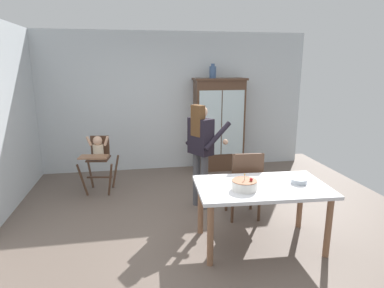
{
  "coord_description": "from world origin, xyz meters",
  "views": [
    {
      "loc": [
        -0.81,
        -3.86,
        2.08
      ],
      "look_at": [
        0.0,
        0.7,
        0.95
      ],
      "focal_mm": 30.59,
      "sensor_mm": 36.0,
      "label": 1
    }
  ],
  "objects_px": {
    "adult_person": "(201,144)",
    "china_cabinet": "(219,124)",
    "ceramic_vase": "(213,72)",
    "dining_table": "(261,193)",
    "serving_bowl": "(299,181)",
    "high_chair_with_toddler": "(98,154)",
    "birthday_cake": "(244,185)",
    "dining_chair_far_side": "(245,181)"
  },
  "relations": [
    {
      "from": "adult_person",
      "to": "china_cabinet",
      "type": "bearing_deg",
      "value": -52.3
    },
    {
      "from": "ceramic_vase",
      "to": "dining_table",
      "type": "bearing_deg",
      "value": -92.27
    },
    {
      "from": "ceramic_vase",
      "to": "dining_table",
      "type": "height_order",
      "value": "ceramic_vase"
    },
    {
      "from": "serving_bowl",
      "to": "adult_person",
      "type": "bearing_deg",
      "value": 127.75
    },
    {
      "from": "china_cabinet",
      "to": "serving_bowl",
      "type": "distance_m",
      "value": 2.94
    },
    {
      "from": "dining_table",
      "to": "serving_bowl",
      "type": "xyz_separation_m",
      "value": [
        0.45,
        -0.02,
        0.12
      ]
    },
    {
      "from": "high_chair_with_toddler",
      "to": "birthday_cake",
      "type": "distance_m",
      "value": 2.78
    },
    {
      "from": "china_cabinet",
      "to": "high_chair_with_toddler",
      "type": "xyz_separation_m",
      "value": [
        -2.26,
        -0.87,
        -0.26
      ]
    },
    {
      "from": "china_cabinet",
      "to": "ceramic_vase",
      "type": "relative_size",
      "value": 6.76
    },
    {
      "from": "dining_table",
      "to": "dining_chair_far_side",
      "type": "relative_size",
      "value": 1.59
    },
    {
      "from": "high_chair_with_toddler",
      "to": "serving_bowl",
      "type": "height_order",
      "value": "high_chair_with_toddler"
    },
    {
      "from": "ceramic_vase",
      "to": "serving_bowl",
      "type": "xyz_separation_m",
      "value": [
        0.33,
        -2.93,
        -1.18
      ]
    },
    {
      "from": "ceramic_vase",
      "to": "high_chair_with_toddler",
      "type": "relative_size",
      "value": 0.28
    },
    {
      "from": "dining_chair_far_side",
      "to": "high_chair_with_toddler",
      "type": "bearing_deg",
      "value": -30.98
    },
    {
      "from": "high_chair_with_toddler",
      "to": "adult_person",
      "type": "xyz_separation_m",
      "value": [
        1.54,
        -0.88,
        0.31
      ]
    },
    {
      "from": "ceramic_vase",
      "to": "serving_bowl",
      "type": "bearing_deg",
      "value": -83.58
    },
    {
      "from": "china_cabinet",
      "to": "adult_person",
      "type": "height_order",
      "value": "china_cabinet"
    },
    {
      "from": "china_cabinet",
      "to": "adult_person",
      "type": "distance_m",
      "value": 1.89
    },
    {
      "from": "ceramic_vase",
      "to": "birthday_cake",
      "type": "height_order",
      "value": "ceramic_vase"
    },
    {
      "from": "dining_table",
      "to": "dining_chair_far_side",
      "type": "distance_m",
      "value": 0.66
    },
    {
      "from": "ceramic_vase",
      "to": "birthday_cake",
      "type": "distance_m",
      "value": 3.24
    },
    {
      "from": "ceramic_vase",
      "to": "high_chair_with_toddler",
      "type": "height_order",
      "value": "ceramic_vase"
    },
    {
      "from": "adult_person",
      "to": "serving_bowl",
      "type": "height_order",
      "value": "adult_person"
    },
    {
      "from": "birthday_cake",
      "to": "dining_chair_far_side",
      "type": "distance_m",
      "value": 0.83
    },
    {
      "from": "china_cabinet",
      "to": "dining_table",
      "type": "bearing_deg",
      "value": -94.97
    },
    {
      "from": "china_cabinet",
      "to": "dining_table",
      "type": "distance_m",
      "value": 2.94
    },
    {
      "from": "adult_person",
      "to": "dining_chair_far_side",
      "type": "distance_m",
      "value": 0.83
    },
    {
      "from": "ceramic_vase",
      "to": "dining_table",
      "type": "xyz_separation_m",
      "value": [
        -0.12,
        -2.92,
        -1.3
      ]
    },
    {
      "from": "adult_person",
      "to": "birthday_cake",
      "type": "height_order",
      "value": "adult_person"
    },
    {
      "from": "high_chair_with_toddler",
      "to": "dining_chair_far_side",
      "type": "height_order",
      "value": "dining_chair_far_side"
    },
    {
      "from": "ceramic_vase",
      "to": "adult_person",
      "type": "distance_m",
      "value": 2.09
    },
    {
      "from": "high_chair_with_toddler",
      "to": "adult_person",
      "type": "bearing_deg",
      "value": -21.38
    },
    {
      "from": "dining_table",
      "to": "serving_bowl",
      "type": "height_order",
      "value": "serving_bowl"
    },
    {
      "from": "high_chair_with_toddler",
      "to": "dining_table",
      "type": "xyz_separation_m",
      "value": [
        2.01,
        -2.05,
        -0.01
      ]
    },
    {
      "from": "adult_person",
      "to": "serving_bowl",
      "type": "distance_m",
      "value": 1.51
    },
    {
      "from": "china_cabinet",
      "to": "ceramic_vase",
      "type": "xyz_separation_m",
      "value": [
        -0.14,
        0.0,
        1.03
      ]
    },
    {
      "from": "high_chair_with_toddler",
      "to": "serving_bowl",
      "type": "xyz_separation_m",
      "value": [
        2.45,
        -2.06,
        0.11
      ]
    },
    {
      "from": "adult_person",
      "to": "dining_table",
      "type": "relative_size",
      "value": 1.0
    },
    {
      "from": "china_cabinet",
      "to": "adult_person",
      "type": "bearing_deg",
      "value": -112.44
    },
    {
      "from": "china_cabinet",
      "to": "dining_chair_far_side",
      "type": "height_order",
      "value": "china_cabinet"
    },
    {
      "from": "serving_bowl",
      "to": "high_chair_with_toddler",
      "type": "bearing_deg",
      "value": 139.94
    },
    {
      "from": "adult_person",
      "to": "dining_chair_far_side",
      "type": "height_order",
      "value": "adult_person"
    }
  ]
}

